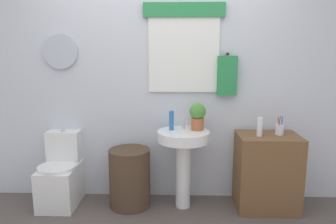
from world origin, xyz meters
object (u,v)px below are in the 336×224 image
at_px(potted_plant, 198,115).
at_px(laundry_hamper, 130,178).
at_px(soap_bottle, 171,120).
at_px(toothbrush_cup, 279,129).
at_px(wooden_cabinet, 267,172).
at_px(toilet, 61,177).
at_px(lotion_bottle, 260,127).
at_px(pedestal_sink, 183,150).

bearing_deg(potted_plant, laundry_hamper, -174.99).
relative_size(soap_bottle, toothbrush_cup, 1.06).
xyz_separation_m(wooden_cabinet, toothbrush_cup, (0.10, 0.02, 0.44)).
distance_m(toilet, toothbrush_cup, 2.28).
distance_m(lotion_bottle, toothbrush_cup, 0.22).
height_order(pedestal_sink, wooden_cabinet, pedestal_sink).
bearing_deg(wooden_cabinet, potted_plant, 175.11).
distance_m(soap_bottle, potted_plant, 0.27).
bearing_deg(potted_plant, lotion_bottle, -9.52).
bearing_deg(toothbrush_cup, soap_bottle, 178.39).
height_order(toilet, laundry_hamper, toilet).
height_order(laundry_hamper, soap_bottle, soap_bottle).
distance_m(pedestal_sink, potted_plant, 0.38).
distance_m(toilet, wooden_cabinet, 2.11).
height_order(wooden_cabinet, potted_plant, potted_plant).
distance_m(laundry_hamper, pedestal_sink, 0.62).
bearing_deg(pedestal_sink, soap_bottle, 157.38).
relative_size(lotion_bottle, toothbrush_cup, 1.01).
xyz_separation_m(toilet, wooden_cabinet, (2.11, -0.03, 0.09)).
distance_m(pedestal_sink, soap_bottle, 0.32).
bearing_deg(toilet, potted_plant, 1.13).
relative_size(laundry_hamper, wooden_cabinet, 0.79).
height_order(toilet, pedestal_sink, pedestal_sink).
height_order(laundry_hamper, pedestal_sink, pedestal_sink).
distance_m(wooden_cabinet, potted_plant, 0.90).
xyz_separation_m(laundry_hamper, pedestal_sink, (0.54, -0.00, 0.30)).
xyz_separation_m(toilet, laundry_hamper, (0.72, -0.03, 0.01)).
height_order(laundry_hamper, lotion_bottle, lotion_bottle).
distance_m(laundry_hamper, toothbrush_cup, 1.58).
relative_size(laundry_hamper, lotion_bottle, 3.23).
bearing_deg(soap_bottle, toothbrush_cup, -1.61).
bearing_deg(wooden_cabinet, toothbrush_cup, 10.78).
bearing_deg(toilet, wooden_cabinet, -0.87).
xyz_separation_m(toilet, toothbrush_cup, (2.21, -0.01, 0.52)).
relative_size(wooden_cabinet, lotion_bottle, 4.09).
distance_m(toilet, soap_bottle, 1.30).
bearing_deg(laundry_hamper, potted_plant, 5.01).
relative_size(toilet, potted_plant, 2.81).
relative_size(toilet, laundry_hamper, 1.27).
bearing_deg(toothbrush_cup, wooden_cabinet, -169.22).
bearing_deg(toilet, pedestal_sink, -1.45).
height_order(toilet, lotion_bottle, lotion_bottle).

